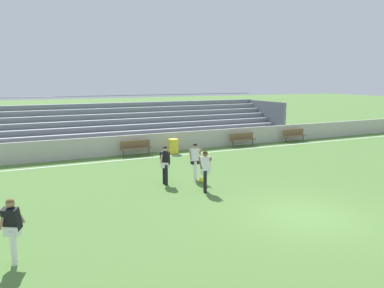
% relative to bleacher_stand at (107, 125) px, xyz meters
% --- Properties ---
extents(ground_plane, '(160.00, 160.00, 0.00)m').
position_rel_bleacher_stand_xyz_m(ground_plane, '(2.68, -16.37, -1.43)').
color(ground_plane, '#517A38').
extents(field_line_sideline, '(44.00, 0.12, 0.01)m').
position_rel_bleacher_stand_xyz_m(field_line_sideline, '(2.68, -5.08, -1.42)').
color(field_line_sideline, white).
rests_on(field_line_sideline, ground).
extents(sideline_wall, '(48.00, 0.16, 1.16)m').
position_rel_bleacher_stand_xyz_m(sideline_wall, '(2.68, -3.62, -0.84)').
color(sideline_wall, '#BCB7AD').
rests_on(sideline_wall, ground).
extents(bleacher_stand, '(26.02, 5.21, 3.26)m').
position_rel_bleacher_stand_xyz_m(bleacher_stand, '(0.00, 0.00, 0.00)').
color(bleacher_stand, '#9EA3AD').
rests_on(bleacher_stand, ground).
extents(bench_near_wall_gap, '(1.80, 0.40, 0.90)m').
position_rel_bleacher_stand_xyz_m(bench_near_wall_gap, '(8.06, -4.17, -0.88)').
color(bench_near_wall_gap, brown).
rests_on(bench_near_wall_gap, ground).
extents(bench_far_right, '(1.80, 0.40, 0.90)m').
position_rel_bleacher_stand_xyz_m(bench_far_right, '(0.68, -4.17, -0.88)').
color(bench_far_right, brown).
rests_on(bench_far_right, ground).
extents(bench_near_bin, '(1.80, 0.40, 0.90)m').
position_rel_bleacher_stand_xyz_m(bench_near_bin, '(12.45, -4.17, -0.88)').
color(bench_near_bin, brown).
rests_on(bench_near_bin, ground).
extents(trash_bin, '(0.60, 0.60, 0.89)m').
position_rel_bleacher_stand_xyz_m(trash_bin, '(2.91, -4.54, -0.98)').
color(trash_bin, yellow).
rests_on(trash_bin, ground).
extents(player_dark_on_ball, '(0.62, 0.46, 1.66)m').
position_rel_bleacher_stand_xyz_m(player_dark_on_ball, '(-0.07, -10.73, -0.44)').
color(player_dark_on_ball, black).
rests_on(player_dark_on_ball, ground).
extents(player_white_overlapping, '(0.48, 0.54, 1.67)m').
position_rel_bleacher_stand_xyz_m(player_white_overlapping, '(1.38, -10.68, -0.43)').
color(player_white_overlapping, white).
rests_on(player_white_overlapping, ground).
extents(player_white_trailing_run, '(0.53, 0.44, 1.67)m').
position_rel_bleacher_stand_xyz_m(player_white_trailing_run, '(0.96, -12.45, -0.43)').
color(player_white_trailing_run, black).
rests_on(player_white_trailing_run, ground).
extents(player_dark_wide_right, '(0.64, 0.48, 1.64)m').
position_rel_bleacher_stand_xyz_m(player_dark_wide_right, '(-6.05, -15.79, -0.45)').
color(player_dark_wide_right, white).
rests_on(player_dark_wide_right, ground).
extents(soccer_ball, '(0.22, 0.22, 0.22)m').
position_rel_bleacher_stand_xyz_m(soccer_ball, '(1.46, -11.14, -1.32)').
color(soccer_ball, yellow).
rests_on(soccer_ball, ground).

